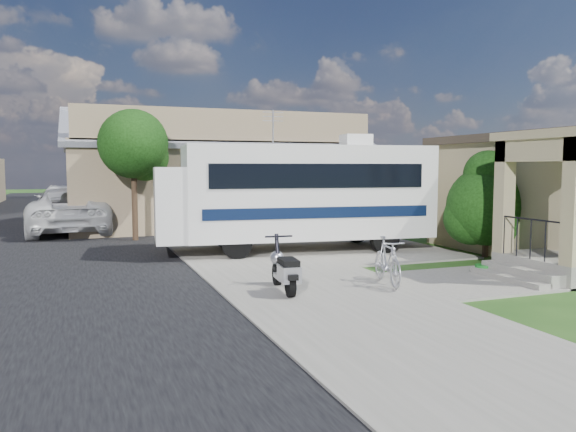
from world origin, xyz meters
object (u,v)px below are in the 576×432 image
object	(u,v)px
scooter	(285,271)
motorhome	(297,193)
bicycle	(387,264)
pickup_truck	(68,210)
van	(62,201)
shrub	(487,203)
garden_hose	(484,270)

from	to	relation	value
scooter	motorhome	bearing A→B (deg)	72.87
bicycle	pickup_truck	world-z (taller)	pickup_truck
van	pickup_truck	bearing A→B (deg)	-81.15
shrub	van	xyz separation A→B (m)	(-11.79, 18.18, -0.76)
motorhome	bicycle	distance (m)	5.58
scooter	garden_hose	world-z (taller)	scooter
scooter	pickup_truck	distance (m)	13.84
shrub	bicycle	xyz separation A→B (m)	(-4.80, -2.66, -1.05)
scooter	garden_hose	xyz separation A→B (m)	(5.30, 0.45, -0.40)
motorhome	garden_hose	size ratio (longest dim) A/B	20.33
bicycle	garden_hose	size ratio (longest dim) A/B	4.08
pickup_truck	bicycle	bearing A→B (deg)	114.31
bicycle	van	world-z (taller)	van
pickup_truck	motorhome	bearing A→B (deg)	128.14
garden_hose	scooter	bearing A→B (deg)	-175.17
scooter	garden_hose	bearing A→B (deg)	11.39
van	garden_hose	bearing A→B (deg)	-57.89
pickup_truck	garden_hose	xyz separation A→B (m)	(9.59, -12.70, -0.79)
van	garden_hose	xyz separation A→B (m)	(9.98, -20.30, -0.71)
shrub	bicycle	world-z (taller)	shrub
van	bicycle	bearing A→B (deg)	-65.54
scooter	bicycle	size ratio (longest dim) A/B	0.99
scooter	van	size ratio (longest dim) A/B	0.30
motorhome	pickup_truck	world-z (taller)	motorhome
van	garden_hose	size ratio (longest dim) A/B	13.38
motorhome	pickup_truck	distance (m)	10.29
scooter	van	distance (m)	21.27
motorhome	bicycle	xyz separation A→B (m)	(-0.03, -5.43, -1.30)
bicycle	motorhome	bearing A→B (deg)	101.51
pickup_truck	van	xyz separation A→B (m)	(-0.39, 7.59, -0.08)
motorhome	scooter	xyz separation A→B (m)	(-2.34, -5.33, -1.31)
motorhome	scooter	bearing A→B (deg)	-107.72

